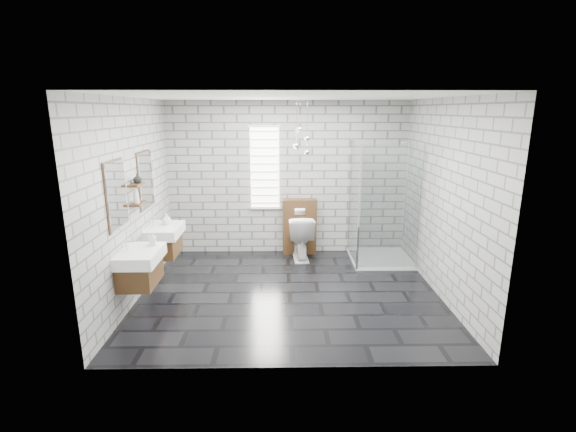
{
  "coord_description": "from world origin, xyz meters",
  "views": [
    {
      "loc": [
        -0.11,
        -5.52,
        2.54
      ],
      "look_at": [
        -0.01,
        0.35,
        1.04
      ],
      "focal_mm": 26.0,
      "sensor_mm": 36.0,
      "label": 1
    }
  ],
  "objects_px": {
    "vanity_right": "(162,232)",
    "shower_enclosure": "(377,234)",
    "cistern_panel": "(300,226)",
    "toilet": "(300,236)",
    "vanity_left": "(137,257)"
  },
  "relations": [
    {
      "from": "vanity_left",
      "to": "toilet",
      "type": "bearing_deg",
      "value": 43.92
    },
    {
      "from": "cistern_panel",
      "to": "shower_enclosure",
      "type": "distance_m",
      "value": 1.39
    },
    {
      "from": "vanity_left",
      "to": "toilet",
      "type": "relative_size",
      "value": 2.01
    },
    {
      "from": "vanity_right",
      "to": "shower_enclosure",
      "type": "height_order",
      "value": "shower_enclosure"
    },
    {
      "from": "cistern_panel",
      "to": "toilet",
      "type": "xyz_separation_m",
      "value": [
        0.0,
        -0.25,
        -0.11
      ]
    },
    {
      "from": "vanity_left",
      "to": "cistern_panel",
      "type": "height_order",
      "value": "vanity_left"
    },
    {
      "from": "vanity_right",
      "to": "toilet",
      "type": "xyz_separation_m",
      "value": [
        2.12,
        0.93,
        -0.37
      ]
    },
    {
      "from": "vanity_left",
      "to": "vanity_right",
      "type": "relative_size",
      "value": 1.0
    },
    {
      "from": "cistern_panel",
      "to": "vanity_right",
      "type": "bearing_deg",
      "value": -150.77
    },
    {
      "from": "vanity_left",
      "to": "cistern_panel",
      "type": "relative_size",
      "value": 1.57
    },
    {
      "from": "vanity_right",
      "to": "vanity_left",
      "type": "bearing_deg",
      "value": -90.0
    },
    {
      "from": "vanity_right",
      "to": "cistern_panel",
      "type": "relative_size",
      "value": 1.57
    },
    {
      "from": "cistern_panel",
      "to": "shower_enclosure",
      "type": "xyz_separation_m",
      "value": [
        1.29,
        -0.52,
        0.0
      ]
    },
    {
      "from": "toilet",
      "to": "vanity_left",
      "type": "bearing_deg",
      "value": 40.62
    },
    {
      "from": "shower_enclosure",
      "to": "toilet",
      "type": "bearing_deg",
      "value": 168.43
    }
  ]
}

